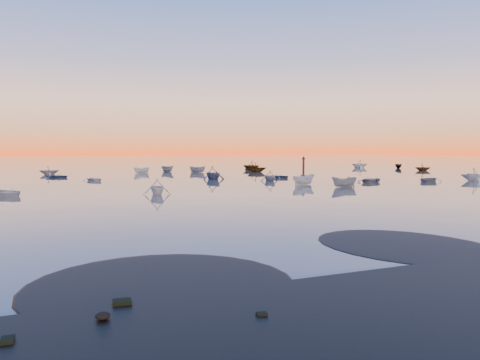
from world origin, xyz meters
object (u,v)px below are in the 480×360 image
boat_near_center (304,185)px  channel_marker (303,168)px  boat_near_right (270,181)px  boat_near_left (7,196)px

boat_near_center → channel_marker: size_ratio=1.08×
boat_near_center → channel_marker: channel_marker is taller
boat_near_right → boat_near_center: bearing=90.8°
boat_near_right → boat_near_left: bearing=14.7°
boat_near_left → boat_near_right: 35.10m
boat_near_left → channel_marker: channel_marker is taller
boat_near_left → boat_near_right: boat_near_right is taller
channel_marker → boat_near_right: bearing=-142.5°
boat_near_left → boat_near_right: size_ratio=1.34×
boat_near_center → boat_near_left: bearing=72.2°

